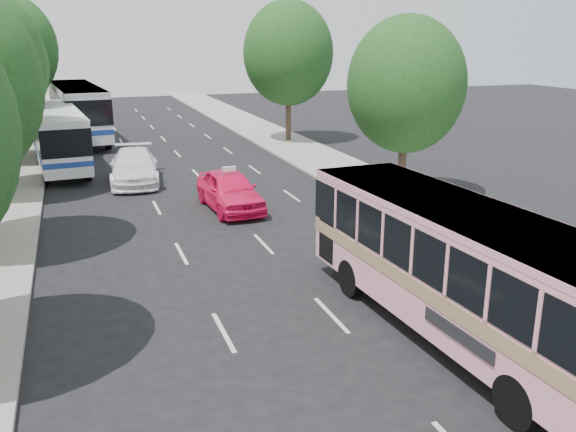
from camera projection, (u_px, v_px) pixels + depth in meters
name	position (u px, v px, depth m)	size (l,w,h in m)	color
ground	(272.00, 291.00, 17.48)	(120.00, 120.00, 0.00)	black
sidewalk_left	(7.00, 170.00, 32.82)	(4.00, 90.00, 0.15)	#9E998E
sidewalk_right	(302.00, 151.00, 38.25)	(4.00, 90.00, 0.12)	#9E998E
tree_left_e	(9.00, 45.00, 40.01)	(6.30, 6.30, 9.82)	#38281E
tree_left_f	(15.00, 49.00, 47.30)	(5.88, 5.88, 9.16)	#38281E
tree_right_near	(409.00, 80.00, 25.97)	(5.10, 5.10, 7.95)	#38281E
tree_right_far	(290.00, 50.00, 40.26)	(6.00, 6.00, 9.35)	#38281E
pink_bus	(457.00, 258.00, 14.34)	(3.14, 10.31, 3.25)	pink
pink_taxi	(230.00, 190.00, 25.47)	(1.94, 4.83, 1.64)	#FF165D
white_pickup	(134.00, 167.00, 30.11)	(2.26, 5.55, 1.61)	white
tour_coach_front	(58.00, 133.00, 33.15)	(3.24, 10.89, 3.21)	white
tour_coach_rear	(78.00, 108.00, 41.93)	(3.85, 12.73, 3.75)	silver
taxi_roof_sign	(229.00, 169.00, 25.21)	(0.55, 0.18, 0.18)	silver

